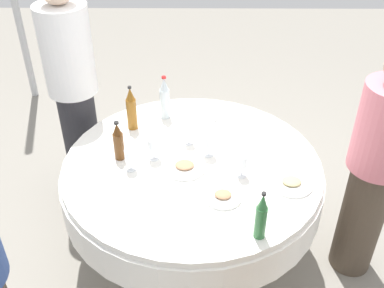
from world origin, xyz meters
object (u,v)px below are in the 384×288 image
Objects in this scene: bottle_clear_east at (165,99)px; wine_glass_south at (189,129)px; wine_glass_near at (209,141)px; plate_right at (203,115)px; bottle_amber_near at (131,109)px; plate_outer at (185,167)px; dining_table at (192,180)px; person_east at (376,167)px; wine_glass_rear at (153,145)px; wine_glass_front at (242,162)px; bottle_brown_mid at (118,142)px; plate_inner at (291,183)px; plate_left at (223,196)px; person_mid at (73,90)px; bottle_green_north at (261,217)px; wine_glass_inner at (130,157)px.

bottle_clear_east reaches higher than wine_glass_south.
plate_right is at bearing -86.81° from wine_glass_near.
bottle_amber_near is 1.25× the size of plate_outer.
person_east is at bearing 173.42° from dining_table.
bottle_amber_near reaches higher than wine_glass_rear.
bottle_brown_mid is at bearing -12.91° from wine_glass_front.
wine_glass_south reaches higher than plate_inner.
wine_glass_south reaches higher than wine_glass_front.
dining_table is 10.37× the size of wine_glass_south.
person_mid reaches higher than plate_left.
bottle_green_north is 1.67m from person_mid.
wine_glass_front is 0.09× the size of person_east.
person_east is (-1.05, 0.12, 0.20)m from dining_table.
dining_table is 6.60× the size of plate_inner.
bottle_clear_east reaches higher than wine_glass_front.
bottle_green_north is 1.23× the size of plate_right.
wine_glass_near reaches higher than plate_left.
wine_glass_inner is (0.33, 0.27, -0.01)m from wine_glass_south.
person_east reaches higher than bottle_green_north.
bottle_clear_east is 1.36× the size of plate_right.
person_east is (-0.95, 0.19, -0.05)m from wine_glass_near.
plate_outer is (-0.19, 0.09, -0.09)m from wine_glass_rear.
plate_inner is at bearing 166.22° from bottle_brown_mid.
dining_table is 0.17m from plate_outer.
wine_glass_rear is at bearing 58.68° from plate_right.
bottle_brown_mid is at bearing 83.22° from bottle_amber_near.
person_mid is (0.80, -0.41, 0.05)m from wine_glass_south.
dining_table is 0.34m from wine_glass_rear.
bottle_clear_east reaches higher than dining_table.
plate_left is (-0.36, 0.83, -0.13)m from bottle_clear_east.
person_east is at bearing -167.22° from plate_left.
person_east is at bearing 173.95° from bottle_brown_mid.
plate_outer reaches higher than plate_right.
plate_left is 0.85m from plate_right.
wine_glass_near is 0.22m from plate_outer.
wine_glass_south is 0.71m from plate_inner.
bottle_brown_mid is at bearing -54.50° from wine_glass_inner.
plate_right is (-0.51, -0.49, -0.11)m from bottle_brown_mid.
plate_right reaches higher than dining_table.
bottle_green_north is 0.47m from wine_glass_front.
bottle_brown_mid is at bearing -89.48° from person_east.
person_east reaches higher than wine_glass_south.
bottle_clear_east is at bearing -53.47° from wine_glass_front.
plate_inner is at bearing 159.64° from dining_table.
bottle_clear_east is 0.61m from wine_glass_inner.
plate_left is at bearing 149.48° from bottle_brown_mid.
bottle_clear_east reaches higher than wine_glass_near.
wine_glass_front is 0.30m from plate_inner.
wine_glass_front reaches higher than plate_right.
dining_table is 1.03× the size of person_east.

